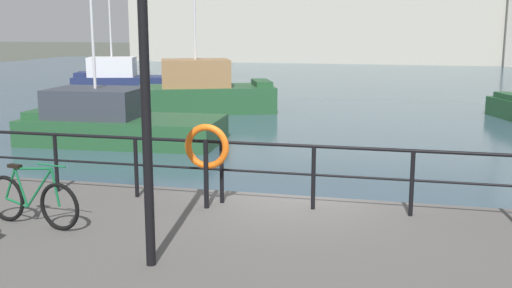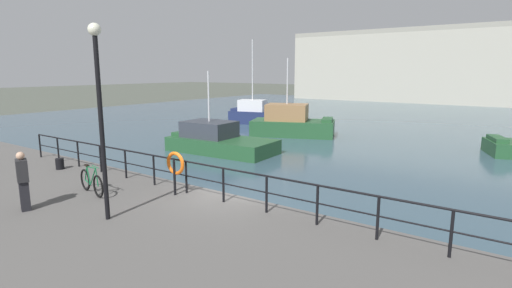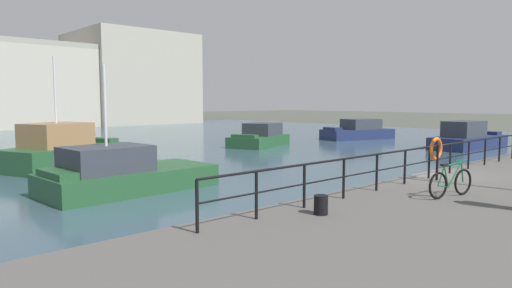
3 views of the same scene
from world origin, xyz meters
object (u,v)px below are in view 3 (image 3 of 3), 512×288
Objects in this scene: moored_blue_motorboat at (123,174)px; moored_green_narrowboat at (63,150)px; moored_red_daysailer at (260,137)px; parked_bicycle at (451,183)px; life_ring_stand at (436,150)px; harbor_building at (44,85)px; moored_white_yacht at (468,138)px; moored_small_launch at (358,131)px; mooring_bollard at (321,205)px.

moored_green_narrowboat is at bearing -96.95° from moored_blue_motorboat.
moored_red_daysailer is 3.54× the size of parked_bicycle.
harbor_building is at bearing 83.33° from life_ring_stand.
moored_green_narrowboat is at bearing -106.41° from harbor_building.
life_ring_stand is at bearing -96.67° from harbor_building.
harbor_building reaches higher than moored_blue_motorboat.
moored_green_narrowboat reaches higher than life_ring_stand.
moored_white_yacht is 27.76m from moored_green_narrowboat.
moored_green_narrowboat reaches higher than moored_small_launch.
moored_white_yacht is 27.53m from mooring_bollard.
moored_green_narrowboat is at bearing 111.68° from parked_bicycle.
moored_blue_motorboat reaches higher than parked_bicycle.
moored_small_launch is at bearing 33.48° from mooring_bollard.
mooring_bollard is at bearing -176.47° from life_ring_stand.
parked_bicycle is 1.25× the size of life_ring_stand.
moored_white_yacht is (26.45, -2.03, 0.06)m from moored_blue_motorboat.
moored_blue_motorboat is 1.08× the size of moored_red_daysailer.
harbor_building reaches higher than parked_bicycle.
moored_green_narrowboat is at bearing 161.26° from moored_white_yacht.
moored_small_launch is 27.63m from life_ring_stand.
mooring_bollard is at bearing -102.31° from harbor_building.
moored_white_yacht is 1.12× the size of moored_green_narrowboat.
moored_blue_motorboat is 4.78× the size of life_ring_stand.
moored_red_daysailer reaches higher than mooring_bollard.
moored_blue_motorboat is at bearing 177.81° from moored_white_yacht.
life_ring_stand is (5.78, -17.26, 0.96)m from moored_green_narrowboat.
moored_green_narrowboat reaches higher than moored_blue_motorboat.
moored_green_narrowboat reaches higher than mooring_bollard.
moored_green_narrowboat is (-12.92, -43.85, -4.88)m from harbor_building.
life_ring_stand is at bearing -157.80° from moored_white_yacht.
moored_blue_motorboat is at bearing 90.19° from mooring_bollard.
moored_blue_motorboat is 3.82× the size of parked_bicycle.
harbor_building is 45.97m from moored_green_narrowboat.
parked_bicycle is (-23.41, -19.27, 0.58)m from moored_small_launch.
moored_small_launch is 30.32m from parked_bicycle.
mooring_bollard is (-26.42, -7.72, 0.39)m from moored_white_yacht.
moored_blue_motorboat is at bearing -115.62° from moored_green_narrowboat.
moored_white_yacht reaches higher than moored_small_launch.
parked_bicycle is 2.79m from life_ring_stand.
moored_red_daysailer is 11.34m from moored_small_launch.
harbor_building reaches higher than moored_green_narrowboat.
harbor_building is 31.61× the size of parked_bicycle.
moored_blue_motorboat is 15.18× the size of mooring_bollard.
parked_bicycle is at bearing -98.54° from harbor_building.
harbor_building reaches higher than mooring_bollard.
moored_green_narrowboat is 18.22m from life_ring_stand.
moored_blue_motorboat reaches higher than moored_red_daysailer.
harbor_building is 42.48m from moored_red_daysailer.
moored_green_narrowboat reaches higher than moored_red_daysailer.
life_ring_stand reaches higher than moored_white_yacht.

